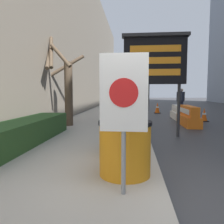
# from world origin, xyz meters

# --- Properties ---
(ground_plane) EXTENTS (120.00, 120.00, 0.00)m
(ground_plane) POSITION_xyz_m (0.00, 0.00, 0.00)
(ground_plane) COLOR #38383A
(sidewalk_left) EXTENTS (3.91, 56.00, 0.13)m
(sidewalk_left) POSITION_xyz_m (-1.95, 0.00, 0.07)
(sidewalk_left) COLOR #A39E93
(sidewalk_left) RESTS_ON ground_plane
(building_left_facade) EXTENTS (0.40, 50.40, 10.75)m
(building_left_facade) POSITION_xyz_m (-4.11, 9.80, 5.38)
(building_left_facade) COLOR gray
(building_left_facade) RESTS_ON ground_plane
(hedge_strip) EXTENTS (0.90, 4.48, 0.61)m
(hedge_strip) POSITION_xyz_m (-3.31, 2.31, 0.44)
(hedge_strip) COLOR #284C23
(hedge_strip) RESTS_ON sidewalk_left
(bare_tree) EXTENTS (1.42, 2.03, 3.64)m
(bare_tree) POSITION_xyz_m (-3.22, 5.56, 1.89)
(bare_tree) COLOR #4C3D2D
(bare_tree) RESTS_ON sidewalk_left
(barrel_drum_foreground) EXTENTS (0.86, 0.86, 0.88)m
(barrel_drum_foreground) POSITION_xyz_m (-0.61, 0.47, 0.58)
(barrel_drum_foreground) COLOR orange
(barrel_drum_foreground) RESTS_ON sidewalk_left
(barrel_drum_middle) EXTENTS (0.86, 0.86, 0.88)m
(barrel_drum_middle) POSITION_xyz_m (-0.73, 1.56, 0.58)
(barrel_drum_middle) COLOR orange
(barrel_drum_middle) RESTS_ON sidewalk_left
(warning_sign) EXTENTS (0.61, 0.08, 1.83)m
(warning_sign) POSITION_xyz_m (-0.60, -0.23, 1.36)
(warning_sign) COLOR gray
(warning_sign) RESTS_ON sidewalk_left
(message_board) EXTENTS (2.14, 0.36, 3.35)m
(message_board) POSITION_xyz_m (0.21, 4.36, 2.50)
(message_board) COLOR #28282B
(message_board) RESTS_ON ground_plane
(jersey_barrier_orange_near) EXTENTS (0.62, 2.13, 0.88)m
(jersey_barrier_orange_near) POSITION_xyz_m (1.98, 6.95, 0.39)
(jersey_barrier_orange_near) COLOR orange
(jersey_barrier_orange_near) RESTS_ON ground_plane
(jersey_barrier_white) EXTENTS (0.50, 1.97, 0.76)m
(jersey_barrier_white) POSITION_xyz_m (1.98, 9.41, 0.33)
(jersey_barrier_white) COLOR silver
(jersey_barrier_white) RESTS_ON ground_plane
(traffic_cone_near) EXTENTS (0.38, 0.38, 0.69)m
(traffic_cone_near) POSITION_xyz_m (3.11, 8.40, 0.34)
(traffic_cone_near) COLOR black
(traffic_cone_near) RESTS_ON ground_plane
(traffic_cone_mid) EXTENTS (0.43, 0.43, 0.77)m
(traffic_cone_mid) POSITION_xyz_m (1.22, 12.67, 0.38)
(traffic_cone_mid) COLOR black
(traffic_cone_mid) RESTS_ON ground_plane
(traffic_light_near_curb) EXTENTS (0.28, 0.44, 4.28)m
(traffic_light_near_curb) POSITION_xyz_m (0.72, 14.36, 3.09)
(traffic_light_near_curb) COLOR #2D2D30
(traffic_light_near_curb) RESTS_ON ground_plane
(pedestrian_worker) EXTENTS (0.40, 0.52, 1.76)m
(pedestrian_worker) POSITION_xyz_m (3.05, 13.51, 1.04)
(pedestrian_worker) COLOR #23283D
(pedestrian_worker) RESTS_ON ground_plane
(pedestrian_passerby) EXTENTS (0.51, 0.52, 1.74)m
(pedestrian_passerby) POSITION_xyz_m (2.80, 12.69, 1.02)
(pedestrian_passerby) COLOR #23283D
(pedestrian_passerby) RESTS_ON ground_plane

